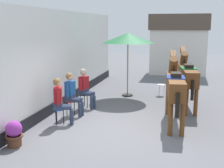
{
  "coord_description": "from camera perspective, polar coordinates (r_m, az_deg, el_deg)",
  "views": [
    {
      "loc": [
        1.81,
        -7.88,
        2.89
      ],
      "look_at": [
        -0.4,
        1.2,
        1.05
      ],
      "focal_mm": 48.21,
      "sensor_mm": 36.0,
      "label": 1
    }
  ],
  "objects": [
    {
      "name": "ground_plane",
      "position": [
        11.4,
        4.1,
        -3.57
      ],
      "size": [
        40.0,
        40.0,
        0.0
      ],
      "primitive_type": "plane",
      "color": "slate"
    },
    {
      "name": "seated_visitor_middle",
      "position": [
        9.74,
        -7.61,
        -1.5
      ],
      "size": [
        0.61,
        0.49,
        1.39
      ],
      "color": "red",
      "rests_on": "ground_plane"
    },
    {
      "name": "spare_stool_white",
      "position": [
        12.64,
        9.3,
        -0.36
      ],
      "size": [
        0.32,
        0.32,
        0.46
      ],
      "color": "white",
      "rests_on": "ground_plane"
    },
    {
      "name": "seated_visitor_near",
      "position": [
        8.88,
        -9.78,
        -2.8
      ],
      "size": [
        0.61,
        0.49,
        1.39
      ],
      "color": "#194C99",
      "rests_on": "ground_plane"
    },
    {
      "name": "distant_cottage",
      "position": [
        18.67,
        12.51,
        7.54
      ],
      "size": [
        3.4,
        2.6,
        3.5
      ],
      "color": "silver",
      "rests_on": "ground_plane"
    },
    {
      "name": "pub_facade_wall",
      "position": [
        10.43,
        -11.16,
        3.48
      ],
      "size": [
        0.34,
        14.0,
        3.4
      ],
      "color": "white",
      "rests_on": "ground_plane"
    },
    {
      "name": "seated_visitor_far",
      "position": [
        10.59,
        -5.09,
        -0.42
      ],
      "size": [
        0.61,
        0.48,
        1.39
      ],
      "color": "black",
      "rests_on": "ground_plane"
    },
    {
      "name": "saddled_horse_far",
      "position": [
        10.92,
        14.07,
        1.67
      ],
      "size": [
        0.73,
        2.99,
        2.06
      ],
      "color": "brown",
      "rests_on": "ground_plane"
    },
    {
      "name": "flower_planter_near",
      "position": [
        7.7,
        -18.1,
        -8.83
      ],
      "size": [
        0.43,
        0.43,
        0.64
      ],
      "color": "brown",
      "rests_on": "ground_plane"
    },
    {
      "name": "saddled_horse_near",
      "position": [
        9.0,
        11.84,
        -0.2
      ],
      "size": [
        0.65,
        3.0,
        2.06
      ],
      "color": "brown",
      "rests_on": "ground_plane"
    },
    {
      "name": "cafe_parasol",
      "position": [
        12.18,
        3.05,
        8.64
      ],
      "size": [
        2.1,
        2.1,
        2.58
      ],
      "color": "black",
      "rests_on": "ground_plane"
    }
  ]
}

